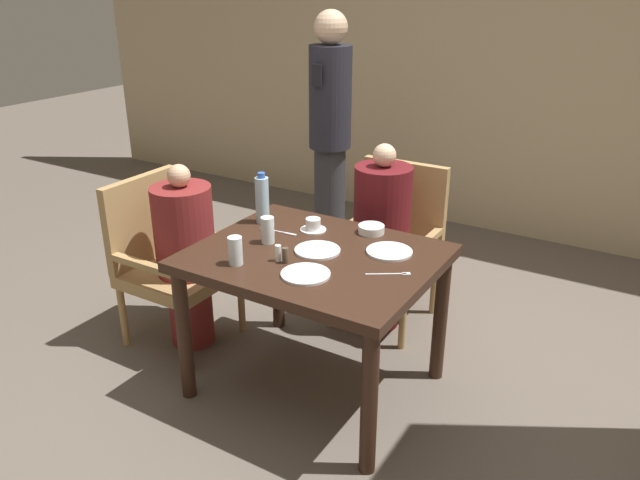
% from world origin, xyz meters
% --- Properties ---
extents(ground_plane, '(16.00, 16.00, 0.00)m').
position_xyz_m(ground_plane, '(0.00, 0.00, 0.00)').
color(ground_plane, '#60564C').
extents(wall_back, '(8.00, 0.06, 2.80)m').
position_xyz_m(wall_back, '(0.00, 2.56, 1.40)').
color(wall_back, tan).
rests_on(wall_back, ground_plane).
extents(dining_table, '(1.11, 0.90, 0.74)m').
position_xyz_m(dining_table, '(0.00, 0.00, 0.64)').
color(dining_table, '#331E14').
rests_on(dining_table, ground_plane).
extents(chair_left_side, '(0.53, 0.53, 0.93)m').
position_xyz_m(chair_left_side, '(-0.96, 0.00, 0.49)').
color(chair_left_side, '#A88451').
rests_on(chair_left_side, ground_plane).
extents(diner_in_left_chair, '(0.32, 0.32, 1.04)m').
position_xyz_m(diner_in_left_chair, '(-0.82, 0.00, 0.54)').
color(diner_in_left_chair, maroon).
rests_on(diner_in_left_chair, ground_plane).
extents(chair_far_side, '(0.53, 0.53, 0.93)m').
position_xyz_m(chair_far_side, '(0.00, 0.86, 0.49)').
color(chair_far_side, '#A88451').
rests_on(chair_far_side, ground_plane).
extents(diner_in_far_chair, '(0.32, 0.32, 1.10)m').
position_xyz_m(diner_in_far_chair, '(-0.00, 0.71, 0.57)').
color(diner_in_far_chair, '#5B1419').
rests_on(diner_in_far_chair, ground_plane).
extents(standing_host, '(0.29, 0.33, 1.73)m').
position_xyz_m(standing_host, '(-0.77, 1.46, 0.93)').
color(standing_host, '#2D2D33').
rests_on(standing_host, ground_plane).
extents(plate_main_left, '(0.22, 0.22, 0.01)m').
position_xyz_m(plate_main_left, '(0.00, 0.02, 0.74)').
color(plate_main_left, white).
rests_on(plate_main_left, dining_table).
extents(plate_main_right, '(0.22, 0.22, 0.01)m').
position_xyz_m(plate_main_right, '(0.29, 0.18, 0.74)').
color(plate_main_right, white).
rests_on(plate_main_right, dining_table).
extents(plate_dessert_center, '(0.22, 0.22, 0.01)m').
position_xyz_m(plate_dessert_center, '(0.09, -0.22, 0.74)').
color(plate_dessert_center, white).
rests_on(plate_dessert_center, dining_table).
extents(teacup_with_saucer, '(0.13, 0.13, 0.06)m').
position_xyz_m(teacup_with_saucer, '(-0.15, 0.23, 0.77)').
color(teacup_with_saucer, white).
rests_on(teacup_with_saucer, dining_table).
extents(bowl_small, '(0.13, 0.13, 0.04)m').
position_xyz_m(bowl_small, '(0.11, 0.36, 0.76)').
color(bowl_small, white).
rests_on(bowl_small, dining_table).
extents(water_bottle, '(0.07, 0.07, 0.27)m').
position_xyz_m(water_bottle, '(-0.44, 0.20, 0.86)').
color(water_bottle, '#A3C6DB').
rests_on(water_bottle, dining_table).
extents(glass_tall_near, '(0.06, 0.06, 0.13)m').
position_xyz_m(glass_tall_near, '(-0.26, -0.01, 0.80)').
color(glass_tall_near, silver).
rests_on(glass_tall_near, dining_table).
extents(glass_tall_mid, '(0.06, 0.06, 0.13)m').
position_xyz_m(glass_tall_mid, '(-0.24, -0.28, 0.80)').
color(glass_tall_mid, silver).
rests_on(glass_tall_mid, dining_table).
extents(salt_shaker, '(0.03, 0.03, 0.08)m').
position_xyz_m(salt_shaker, '(-0.10, -0.16, 0.78)').
color(salt_shaker, white).
rests_on(salt_shaker, dining_table).
extents(pepper_shaker, '(0.03, 0.03, 0.07)m').
position_xyz_m(pepper_shaker, '(-0.06, -0.16, 0.78)').
color(pepper_shaker, '#4C3D2D').
rests_on(pepper_shaker, dining_table).
extents(fork_beside_plate, '(0.17, 0.12, 0.00)m').
position_xyz_m(fork_beside_plate, '(0.41, -0.02, 0.74)').
color(fork_beside_plate, silver).
rests_on(fork_beside_plate, dining_table).
extents(knife_beside_plate, '(0.21, 0.03, 0.00)m').
position_xyz_m(knife_beside_plate, '(-0.28, 0.12, 0.74)').
color(knife_beside_plate, silver).
rests_on(knife_beside_plate, dining_table).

